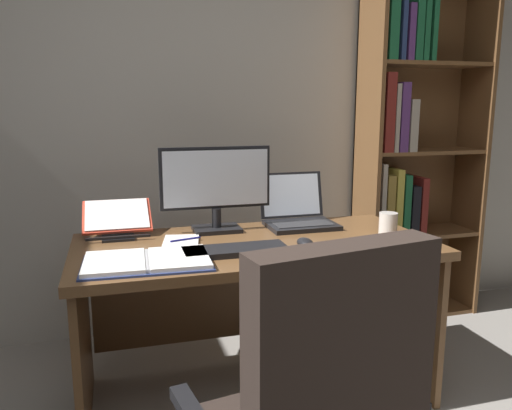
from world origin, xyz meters
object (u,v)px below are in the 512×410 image
(desk, at_px, (250,280))
(reading_stand_with_book, at_px, (117,219))
(keyboard, at_px, (235,250))
(laptop, at_px, (298,215))
(notepad, at_px, (181,242))
(bookshelf, at_px, (406,161))
(open_binder, at_px, (147,261))
(computer_mouse, at_px, (305,243))
(coffee_mug, at_px, (388,224))
(pen, at_px, (186,239))
(monitor, at_px, (216,188))

(desk, xyz_separation_m, reading_stand_with_book, (-0.57, 0.23, 0.27))
(reading_stand_with_book, bearing_deg, keyboard, -44.55)
(laptop, bearing_deg, notepad, -164.17)
(bookshelf, distance_m, laptop, 0.96)
(desk, bearing_deg, open_binder, -150.84)
(computer_mouse, xyz_separation_m, coffee_mug, (0.45, 0.10, 0.03))
(open_binder, bearing_deg, laptop, 32.28)
(laptop, distance_m, pen, 0.61)
(laptop, relative_size, coffee_mug, 3.25)
(computer_mouse, bearing_deg, reading_stand_with_book, 149.41)
(monitor, relative_size, laptop, 1.57)
(desk, distance_m, reading_stand_with_book, 0.67)
(computer_mouse, bearing_deg, keyboard, 180.00)
(keyboard, bearing_deg, notepad, 131.18)
(desk, height_order, notepad, notepad)
(keyboard, relative_size, notepad, 2.00)
(desk, distance_m, monitor, 0.45)
(desk, distance_m, laptop, 0.42)
(bookshelf, xyz_separation_m, reading_stand_with_book, (-1.71, -0.35, -0.18))
(desk, height_order, monitor, monitor)
(reading_stand_with_book, bearing_deg, notepad, -40.97)
(computer_mouse, xyz_separation_m, open_binder, (-0.65, -0.05, -0.01))
(computer_mouse, relative_size, notepad, 0.50)
(bookshelf, height_order, open_binder, bookshelf)
(coffee_mug, bearing_deg, laptop, 139.23)
(reading_stand_with_book, height_order, coffee_mug, reading_stand_with_book)
(bookshelf, bearing_deg, pen, -158.10)
(bookshelf, height_order, notepad, bookshelf)
(bookshelf, xyz_separation_m, monitor, (-1.26, -0.41, -0.05))
(monitor, xyz_separation_m, laptop, (0.41, 0.01, -0.15))
(laptop, height_order, reading_stand_with_book, laptop)
(bookshelf, bearing_deg, notepad, -158.37)
(open_binder, relative_size, pen, 3.48)
(keyboard, bearing_deg, computer_mouse, 0.00)
(keyboard, distance_m, notepad, 0.29)
(open_binder, height_order, notepad, open_binder)
(pen, distance_m, coffee_mug, 0.93)
(computer_mouse, xyz_separation_m, reading_stand_with_book, (-0.75, 0.44, 0.05))
(reading_stand_with_book, distance_m, open_binder, 0.51)
(bookshelf, bearing_deg, reading_stand_with_book, -168.48)
(keyboard, relative_size, coffee_mug, 4.11)
(monitor, height_order, laptop, monitor)
(computer_mouse, bearing_deg, desk, 129.98)
(monitor, height_order, reading_stand_with_book, monitor)
(laptop, height_order, pen, laptop)
(reading_stand_with_book, height_order, pen, reading_stand_with_book)
(monitor, relative_size, coffee_mug, 5.10)
(monitor, distance_m, notepad, 0.32)
(monitor, height_order, open_binder, monitor)
(computer_mouse, relative_size, pen, 0.74)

